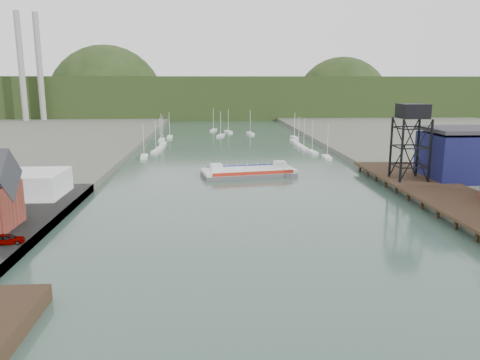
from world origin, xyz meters
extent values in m
plane|color=#2F4A42|center=(0.00, 0.00, 0.00)|extent=(600.00, 600.00, 0.00)
cube|color=black|center=(37.00, 45.00, 1.90)|extent=(14.00, 70.00, 0.50)
cylinder|color=black|center=(31.00, 45.00, 0.80)|extent=(0.60, 0.60, 2.20)
cylinder|color=black|center=(43.00, 45.00, 0.80)|extent=(0.60, 0.60, 2.20)
cube|color=silver|center=(-44.00, 50.00, 3.85)|extent=(18.00, 12.00, 4.50)
cylinder|color=black|center=(32.00, 55.00, 8.65)|extent=(0.50, 0.50, 13.00)
cylinder|color=black|center=(38.00, 55.00, 8.65)|extent=(0.50, 0.50, 13.00)
cylinder|color=black|center=(32.00, 61.00, 8.65)|extent=(0.50, 0.50, 13.00)
cylinder|color=black|center=(38.00, 61.00, 8.65)|extent=(0.50, 0.50, 13.00)
cube|color=black|center=(35.00, 58.00, 16.65)|extent=(5.50, 5.50, 3.00)
cube|color=#0C0E37|center=(50.00, 60.00, 6.60)|extent=(20.00, 14.00, 10.00)
cube|color=#2D2D33|center=(50.00, 60.00, 12.50)|extent=(20.50, 14.50, 0.80)
cube|color=silver|center=(-27.54, 103.89, 0.35)|extent=(2.67, 7.65, 0.90)
cube|color=silver|center=(-25.28, 115.30, 0.35)|extent=(2.81, 7.67, 0.90)
cube|color=silver|center=(-24.71, 124.17, 0.35)|extent=(2.35, 7.59, 0.90)
cube|color=silver|center=(-24.81, 134.09, 0.35)|extent=(2.01, 7.50, 0.90)
cube|color=silver|center=(-26.64, 146.33, 0.35)|extent=(2.00, 7.50, 0.90)
cube|color=silver|center=(-24.32, 156.17, 0.35)|extent=(2.16, 7.54, 0.90)
cube|color=silver|center=(27.56, 99.03, 0.35)|extent=(2.53, 7.62, 0.90)
cube|color=silver|center=(25.46, 110.51, 0.35)|extent=(2.76, 7.67, 0.90)
cube|color=silver|center=(24.46, 119.29, 0.35)|extent=(2.22, 7.56, 0.90)
cube|color=silver|center=(24.27, 128.28, 0.35)|extent=(2.18, 7.54, 0.90)
cube|color=silver|center=(24.67, 139.38, 0.35)|extent=(2.46, 7.61, 0.90)
cube|color=silver|center=(26.78, 150.99, 0.35)|extent=(2.48, 7.61, 0.90)
cube|color=silver|center=(-3.16, 160.00, 0.35)|extent=(3.78, 7.76, 0.90)
cube|color=silver|center=(10.04, 168.00, 0.35)|extent=(3.31, 7.74, 0.90)
cube|color=silver|center=(0.66, 176.00, 0.35)|extent=(3.76, 7.76, 0.90)
cube|color=silver|center=(-6.11, 184.00, 0.35)|extent=(3.40, 7.74, 0.90)
cylinder|color=gray|center=(-110.00, 230.00, 30.00)|extent=(3.20, 3.20, 60.00)
cylinder|color=gray|center=(-102.00, 235.00, 30.00)|extent=(3.20, 3.20, 60.00)
cube|color=black|center=(0.00, 300.00, 12.00)|extent=(500.00, 120.00, 28.00)
sphere|color=black|center=(-80.00, 300.00, 8.00)|extent=(80.00, 80.00, 80.00)
sphere|color=black|center=(90.00, 310.00, 6.00)|extent=(70.00, 70.00, 70.00)
cube|color=#505053|center=(1.98, 74.72, 0.45)|extent=(23.85, 13.10, 0.90)
cube|color=silver|center=(1.98, 74.72, 1.26)|extent=(23.85, 13.10, 0.72)
cube|color=red|center=(2.84, 70.24, 1.44)|extent=(19.52, 3.86, 0.81)
cube|color=#161E9D|center=(1.12, 79.20, 1.44)|extent=(19.52, 3.86, 0.81)
cube|color=silver|center=(-6.00, 73.19, 2.35)|extent=(3.17, 3.17, 1.80)
cube|color=silver|center=(9.96, 76.25, 2.35)|extent=(3.17, 3.17, 1.80)
imported|color=#999999|center=(-34.00, 22.47, 2.31)|extent=(4.37, 2.18, 1.43)
camera|label=1|loc=(-6.98, -37.93, 22.53)|focal=35.00mm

